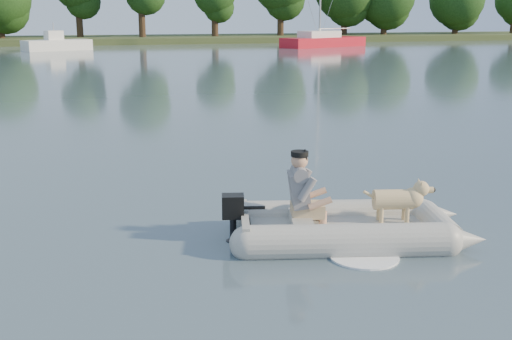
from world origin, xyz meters
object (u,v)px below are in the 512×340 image
object	(u,v)px
man	(301,187)
dinghy	(350,200)
motorboat	(56,37)
dog	(393,203)
sailboat	(323,41)

from	to	relation	value
man	dinghy	bearing A→B (deg)	-4.24
man	motorboat	xyz separation A→B (m)	(-4.51, 48.03, 0.32)
dog	motorboat	size ratio (longest dim) A/B	0.16
motorboat	dog	bearing A→B (deg)	-106.86
man	sailboat	distance (m)	51.11
dinghy	man	size ratio (longest dim) A/B	4.42
dinghy	sailboat	world-z (taller)	sailboat
dinghy	sailboat	distance (m)	51.06
dinghy	dog	distance (m)	0.63
motorboat	sailboat	distance (m)	23.15
man	sailboat	xyz separation A→B (m)	(18.63, 47.60, -0.24)
man	dog	bearing A→B (deg)	0.00
motorboat	dinghy	bearing A→B (deg)	-107.58
dinghy	motorboat	bearing A→B (deg)	108.58
sailboat	dinghy	bearing A→B (deg)	-133.95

